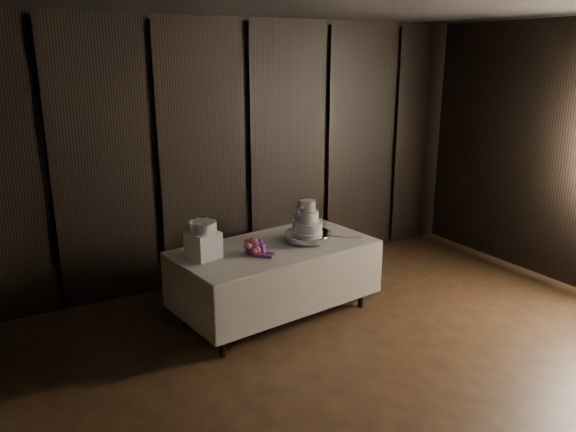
% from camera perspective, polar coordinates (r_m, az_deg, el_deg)
% --- Properties ---
extents(room, '(6.08, 7.08, 3.08)m').
position_cam_1_polar(room, '(3.91, 19.58, -1.11)').
color(room, black).
rests_on(room, ground).
extents(display_table, '(2.10, 1.27, 0.76)m').
position_cam_1_polar(display_table, '(5.72, -1.31, -6.32)').
color(display_table, beige).
rests_on(display_table, ground).
extents(cake_stand, '(0.54, 0.54, 0.09)m').
position_cam_1_polar(cake_stand, '(5.73, 2.05, -2.15)').
color(cake_stand, silver).
rests_on(cake_stand, display_table).
extents(wedding_cake, '(0.32, 0.28, 0.34)m').
position_cam_1_polar(wedding_cake, '(5.65, 1.92, -0.49)').
color(wedding_cake, white).
rests_on(wedding_cake, cake_stand).
extents(bouquet, '(0.49, 0.48, 0.19)m').
position_cam_1_polar(bouquet, '(5.38, -3.49, -3.17)').
color(bouquet, '#BE4D61').
rests_on(bouquet, display_table).
extents(box_pedestal, '(0.32, 0.32, 0.25)m').
position_cam_1_polar(box_pedestal, '(5.30, -8.58, -2.94)').
color(box_pedestal, white).
rests_on(box_pedestal, display_table).
extents(small_cake, '(0.31, 0.31, 0.10)m').
position_cam_1_polar(small_cake, '(5.24, -8.66, -1.11)').
color(small_cake, white).
rests_on(small_cake, box_pedestal).
extents(cake_knife, '(0.31, 0.24, 0.01)m').
position_cam_1_polar(cake_knife, '(5.87, 5.26, -2.15)').
color(cake_knife, silver).
rests_on(cake_knife, display_table).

